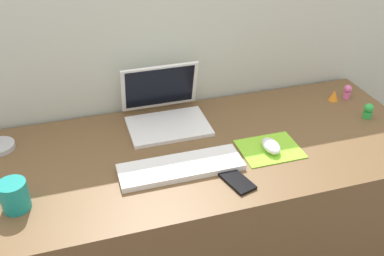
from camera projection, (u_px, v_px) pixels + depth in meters
name	position (u px, v px, depth m)	size (l,w,h in m)	color
back_wall	(173.00, 115.00, 1.89)	(2.84, 0.05, 1.32)	beige
desk	(199.00, 224.00, 1.74)	(1.64, 0.67, 0.74)	brown
laptop	(164.00, 108.00, 1.68)	(0.30, 0.27, 0.21)	white
keyboard	(181.00, 167.00, 1.44)	(0.41, 0.13, 0.02)	white
mousepad	(270.00, 149.00, 1.54)	(0.21, 0.17, 0.00)	#8CDB33
mouse	(271.00, 146.00, 1.52)	(0.06, 0.10, 0.03)	white
cell_phone	(237.00, 180.00, 1.39)	(0.06, 0.13, 0.01)	black
coffee_mug	(14.00, 196.00, 1.26)	(0.08, 0.08, 0.09)	teal
toy_figurine_green	(368.00, 111.00, 1.71)	(0.04, 0.04, 0.06)	green
toy_figurine_pink	(347.00, 91.00, 1.84)	(0.03, 0.03, 0.06)	pink
toy_figurine_orange	(334.00, 95.00, 1.83)	(0.04, 0.04, 0.04)	orange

